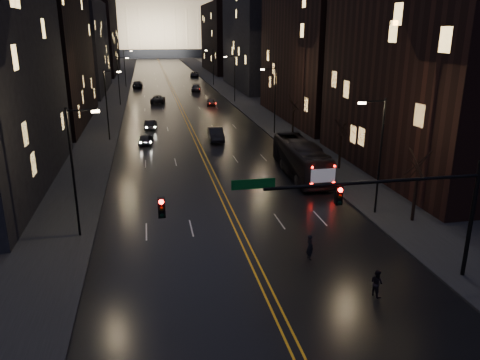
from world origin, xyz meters
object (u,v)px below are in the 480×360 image
oncoming_car_b (151,124)px  oncoming_car_a (146,139)px  receding_car_a (216,134)px  pedestrian_a (310,247)px  pedestrian_b (377,283)px  bus (301,159)px  traffic_signal (381,201)px

oncoming_car_b → oncoming_car_a: bearing=91.8°
receding_car_a → pedestrian_a: receding_car_a is taller
pedestrian_a → oncoming_car_a: bearing=7.4°
pedestrian_b → oncoming_car_a: bearing=-0.3°
bus → oncoming_car_b: size_ratio=2.91×
bus → traffic_signal: bearing=-95.2°
bus → oncoming_car_a: bearing=134.3°
traffic_signal → bus: traffic_signal is taller
traffic_signal → pedestrian_a: bearing=122.2°
bus → oncoming_car_b: bus is taller
pedestrian_a → pedestrian_b: pedestrian_a is taller
traffic_signal → oncoming_car_b: traffic_signal is taller
bus → oncoming_car_b: 29.35m
traffic_signal → pedestrian_b: bearing=-106.9°
bus → oncoming_car_a: 22.16m
bus → oncoming_car_b: (-14.18, 25.68, -0.99)m
traffic_signal → oncoming_car_b: 48.16m
oncoming_car_a → pedestrian_b: size_ratio=2.52×
pedestrian_a → traffic_signal: bearing=-157.0°
oncoming_car_b → receding_car_a: 12.21m
pedestrian_a → oncoming_car_b: bearing=2.9°
bus → oncoming_car_b: bearing=120.8°
bus → receding_car_a: bus is taller
oncoming_car_a → receding_car_a: (8.93, 0.26, 0.18)m
oncoming_car_a → pedestrian_a: 34.84m
oncoming_car_a → oncoming_car_b: bearing=-87.9°
traffic_signal → oncoming_car_a: bearing=108.3°
oncoming_car_a → oncoming_car_b: size_ratio=0.94×
oncoming_car_a → pedestrian_a: bearing=113.2°
traffic_signal → pedestrian_a: size_ratio=10.49×
oncoming_car_b → receding_car_a: (8.19, -9.06, 0.16)m
oncoming_car_a → oncoming_car_b: oncoming_car_b is taller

